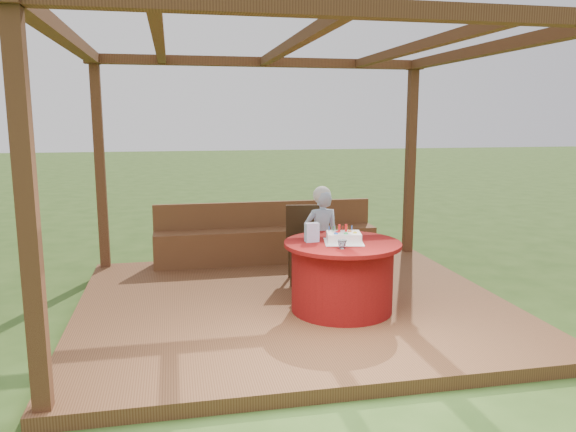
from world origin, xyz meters
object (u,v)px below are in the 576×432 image
Objects in this scene: elderly_woman at (322,234)px; birthday_cake at (344,237)px; drinking_glass at (342,244)px; table at (342,276)px; gift_bag at (312,232)px; bench at (266,242)px; chair at (305,239)px.

birthday_cake is (-0.04, -0.99, 0.17)m from elderly_woman.
elderly_woman is at bearing 87.69° from birthday_cake.
drinking_glass is at bearing -96.19° from elderly_woman.
gift_bag is (-0.30, 0.07, 0.44)m from table.
bench reaches higher than table.
drinking_glass is at bearing -89.01° from chair.
bench is at bearing 101.44° from table.
birthday_cake is (0.43, -2.13, 0.50)m from bench.
table is at bearing -84.21° from chair.
gift_bag reaches higher than birthday_cake.
chair is 4.71× the size of gift_bag.
chair reaches higher than bench.
chair is 2.01× the size of birthday_cake.
elderly_woman is at bearing -44.82° from chair.
bench is 3.34× the size of chair.
chair is 0.78× the size of elderly_woman.
birthday_cake is (0.01, -0.02, 0.40)m from table.
bench is 2.46m from drinking_glass.
table is at bearing -19.29° from gift_bag.
table is at bearing 71.85° from drinking_glass.
drinking_glass is at bearing -110.40° from birthday_cake.
table is 1.00m from elderly_woman.
chair is 0.24m from elderly_woman.
chair is at bearing 135.18° from elderly_woman.
birthday_cake is 0.32m from gift_bag.
table is 0.40m from birthday_cake.
elderly_woman reaches higher than table.
birthday_cake reaches higher than drinking_glass.
drinking_glass is at bearing -81.97° from bench.
drinking_glass is (-0.14, -1.25, 0.16)m from elderly_woman.
table is (0.43, -2.11, 0.10)m from bench.
gift_bag reaches higher than table.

